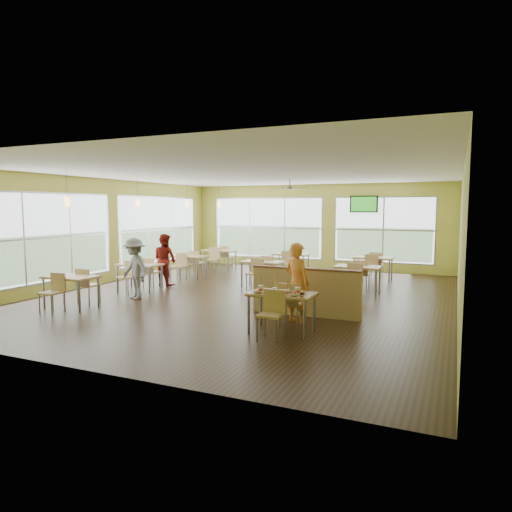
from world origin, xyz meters
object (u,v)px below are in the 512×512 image
object	(u,v)px
main_table	(282,299)
food_basket	(299,293)
half_wall_divider	(306,292)
man_plaid	(297,283)

from	to	relation	value
main_table	food_basket	size ratio (longest dim) A/B	6.93
half_wall_divider	food_basket	xyz separation A→B (m)	(0.34, -1.44, 0.26)
half_wall_divider	man_plaid	size ratio (longest dim) A/B	1.48
main_table	man_plaid	bearing A→B (deg)	89.03
main_table	man_plaid	size ratio (longest dim) A/B	0.94
half_wall_divider	food_basket	distance (m)	1.50
main_table	man_plaid	distance (m)	0.85
main_table	food_basket	xyz separation A→B (m)	(0.34, 0.01, 0.15)
main_table	half_wall_divider	size ratio (longest dim) A/B	0.63
man_plaid	main_table	bearing A→B (deg)	112.25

